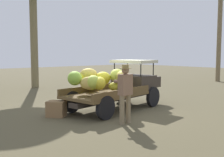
# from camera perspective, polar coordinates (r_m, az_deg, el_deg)

# --- Properties ---
(ground_plane) EXTENTS (60.00, 60.00, 0.00)m
(ground_plane) POSITION_cam_1_polar(r_m,az_deg,el_deg) (10.17, -0.21, -6.54)
(ground_plane) COLOR brown
(truck) EXTENTS (4.64, 2.37, 1.82)m
(truck) POSITION_cam_1_polar(r_m,az_deg,el_deg) (10.17, 1.14, -1.15)
(truck) COLOR #332B24
(truck) RESTS_ON ground
(farmer) EXTENTS (0.53, 0.46, 1.76)m
(farmer) POSITION_cam_1_polar(r_m,az_deg,el_deg) (8.06, 2.77, -2.44)
(farmer) COLOR #816F51
(farmer) RESTS_ON ground
(wooden_crate) EXTENTS (0.72, 0.74, 0.52)m
(wooden_crate) POSITION_cam_1_polar(r_m,az_deg,el_deg) (9.21, -11.63, -6.27)
(wooden_crate) COLOR olive
(wooden_crate) RESTS_ON ground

